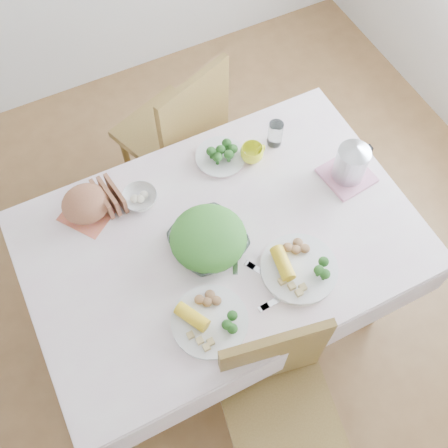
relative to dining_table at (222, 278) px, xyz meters
name	(u,v)px	position (x,y,z in m)	size (l,w,h in m)	color
floor	(222,307)	(0.00, 0.00, -0.38)	(3.60, 3.60, 0.00)	brown
dining_table	(222,278)	(0.00, 0.00, 0.00)	(1.40, 0.90, 0.75)	brown
tablecloth	(222,238)	(0.00, 0.00, 0.38)	(1.50, 1.00, 0.01)	white
chair_near	(284,421)	(-0.07, -0.67, 0.09)	(0.42, 0.42, 0.92)	brown
chair_far	(170,133)	(0.10, 0.80, 0.09)	(0.44, 0.44, 0.97)	brown
salad_bowl	(208,242)	(-0.06, -0.01, 0.42)	(0.27, 0.27, 0.07)	white
dinner_plate_left	(210,322)	(-0.19, -0.29, 0.40)	(0.28, 0.28, 0.02)	white
dinner_plate_right	(299,269)	(0.20, -0.25, 0.40)	(0.29, 0.29, 0.02)	white
broccoli_plate	(221,157)	(0.16, 0.34, 0.40)	(0.21, 0.21, 0.02)	beige
napkin	(89,211)	(-0.42, 0.34, 0.39)	(0.19, 0.19, 0.00)	#E06E51
bread_loaf	(86,204)	(-0.42, 0.34, 0.45)	(0.19, 0.18, 0.11)	brown
fruit_bowl	(140,198)	(-0.22, 0.29, 0.41)	(0.14, 0.14, 0.04)	white
yellow_mug	(252,153)	(0.28, 0.28, 0.43)	(0.10, 0.10, 0.08)	#F4F827
glass_tumbler	(275,133)	(0.41, 0.31, 0.45)	(0.06, 0.06, 0.12)	white
pink_tray	(347,175)	(0.59, 0.03, 0.40)	(0.19, 0.19, 0.02)	pink
electric_kettle	(353,159)	(0.59, 0.03, 0.51)	(0.13, 0.13, 0.18)	#B2B5BA
fork_left	(270,277)	(0.09, -0.23, 0.39)	(0.02, 0.20, 0.00)	silver
fork_right	(235,255)	(0.01, -0.09, 0.39)	(0.02, 0.16, 0.00)	silver
knife	(284,296)	(0.09, -0.32, 0.39)	(0.02, 0.19, 0.00)	silver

